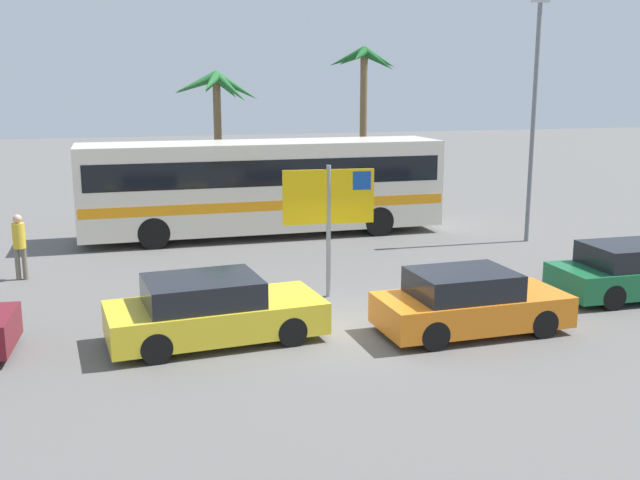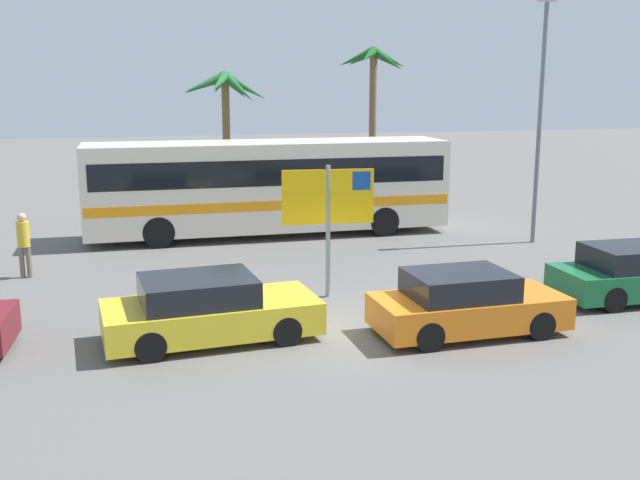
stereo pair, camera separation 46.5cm
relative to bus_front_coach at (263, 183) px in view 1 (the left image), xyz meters
The scene contains 10 objects.
ground 10.25m from the bus_front_coach, 90.45° to the right, with size 120.00×120.00×0.00m, color #605E5B.
bus_front_coach is the anchor object (origin of this frame).
ferry_sign 7.74m from the bus_front_coach, 89.54° to the right, with size 2.20×0.26×3.20m.
car_green 12.22m from the bus_front_coach, 53.73° to the right, with size 4.27×1.81×1.32m.
car_yellow 10.66m from the bus_front_coach, 107.17° to the right, with size 4.40×2.23×1.32m.
car_orange 11.30m from the bus_front_coach, 79.44° to the right, with size 3.98×1.82×1.32m.
pedestrian_by_bus 8.38m from the bus_front_coach, 151.41° to the right, with size 0.32×0.32×1.75m.
lamp_post_left_side 9.09m from the bus_front_coach, 22.29° to the right, with size 0.56×0.20×7.68m.
palm_tree_seaside 10.27m from the bus_front_coach, 50.46° to the left, with size 3.26×3.07×6.67m.
palm_tree_inland 7.06m from the bus_front_coach, 95.27° to the left, with size 3.64×3.71×5.58m.
Camera 1 is at (-4.85, -14.20, 5.08)m, focal length 41.46 mm.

